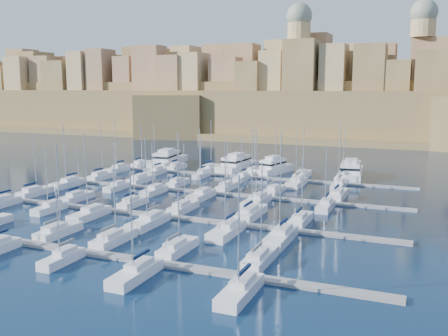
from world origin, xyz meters
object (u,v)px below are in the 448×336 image
at_px(motor_yacht_d, 351,171).
at_px(sailboat_4, 177,248).
at_px(motor_yacht_b, 237,164).
at_px(motor_yacht_a, 167,159).
at_px(motor_yacht_c, 274,167).
at_px(sailboat_2, 58,231).

bearing_deg(motor_yacht_d, sailboat_4, -100.97).
relative_size(motor_yacht_b, motor_yacht_d, 0.97).
bearing_deg(motor_yacht_a, motor_yacht_d, -0.61).
bearing_deg(sailboat_4, motor_yacht_a, 119.90).
xyz_separation_m(sailboat_4, motor_yacht_b, (-18.18, 70.98, 0.99)).
bearing_deg(motor_yacht_c, motor_yacht_a, 175.80).
xyz_separation_m(sailboat_2, motor_yacht_b, (3.35, 70.84, 0.98)).
bearing_deg(motor_yacht_a, motor_yacht_c, -4.20).
relative_size(sailboat_2, motor_yacht_c, 0.98).
relative_size(motor_yacht_a, motor_yacht_b, 1.11).
xyz_separation_m(sailboat_2, sailboat_4, (21.53, -0.14, -0.02)).
bearing_deg(motor_yacht_b, sailboat_2, -92.70).
xyz_separation_m(sailboat_2, motor_yacht_d, (35.35, 71.12, 0.98)).
height_order(sailboat_4, motor_yacht_c, sailboat_4).
distance_m(motor_yacht_a, motor_yacht_c, 34.68).
height_order(motor_yacht_b, motor_yacht_d, same).
bearing_deg(motor_yacht_b, sailboat_4, -75.63).
distance_m(sailboat_4, motor_yacht_c, 69.64).
bearing_deg(motor_yacht_c, motor_yacht_d, 5.45).
distance_m(sailboat_2, motor_yacht_c, 70.74).
distance_m(motor_yacht_a, motor_yacht_d, 55.13).
distance_m(sailboat_4, motor_yacht_a, 82.88).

